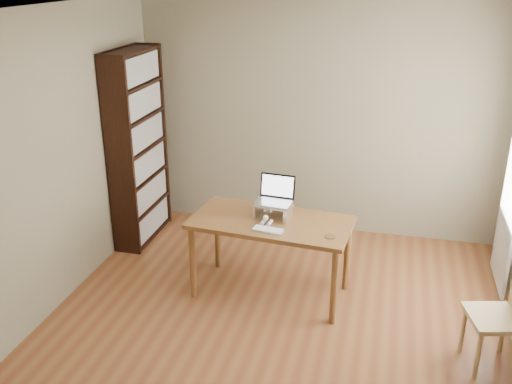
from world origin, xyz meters
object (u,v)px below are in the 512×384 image
laptop (275,195)px  cat (273,209)px  bookshelf (138,148)px  keyboard (268,230)px  chair (507,313)px  desk (271,230)px

laptop → cat: 0.13m
bookshelf → cat: bearing=-23.9°
laptop → cat: bearing=-95.2°
laptop → keyboard: 0.40m
bookshelf → chair: bookshelf is taller
bookshelf → chair: 3.92m
bookshelf → laptop: bookshelf is taller
bookshelf → desk: (1.66, -0.84, -0.39)m
bookshelf → cat: size_ratio=4.31×
desk → keyboard: 0.24m
desk → keyboard: keyboard is taller
laptop → keyboard: (0.02, -0.36, -0.18)m
chair → cat: bearing=145.2°
bookshelf → laptop: 1.81m
desk → bookshelf: bearing=158.2°
laptop → chair: bearing=-16.1°
desk → chair: bearing=-12.5°
desk → cat: bearing=97.7°
laptop → chair: laptop is taller
desk → keyboard: size_ratio=5.04×
desk → chair: size_ratio=1.66×
chair → bookshelf: bearing=143.6°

